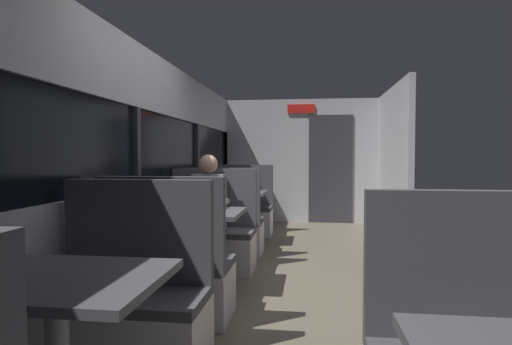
# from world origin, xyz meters

# --- Properties ---
(ground_plane) EXTENTS (3.30, 9.20, 0.02)m
(ground_plane) POSITION_xyz_m (0.00, 0.00, -0.01)
(ground_plane) COLOR #665B4C
(carriage_window_panel_left) EXTENTS (0.09, 8.48, 2.30)m
(carriage_window_panel_left) POSITION_xyz_m (-1.45, 0.00, 1.11)
(carriage_window_panel_left) COLOR #B2B2B7
(carriage_window_panel_left) RESTS_ON ground_plane
(carriage_end_bulkhead) EXTENTS (2.90, 0.11, 2.30)m
(carriage_end_bulkhead) POSITION_xyz_m (0.06, 4.19, 1.14)
(carriage_end_bulkhead) COLOR #B2B2B7
(carriage_end_bulkhead) RESTS_ON ground_plane
(carriage_aisle_panel_right) EXTENTS (0.08, 2.40, 2.30)m
(carriage_aisle_panel_right) POSITION_xyz_m (1.45, 3.00, 1.15)
(carriage_aisle_panel_right) COLOR #B2B2B7
(carriage_aisle_panel_right) RESTS_ON ground_plane
(dining_table_near_window) EXTENTS (0.90, 0.70, 0.74)m
(dining_table_near_window) POSITION_xyz_m (-0.89, -2.09, 0.64)
(dining_table_near_window) COLOR #9E9EA3
(dining_table_near_window) RESTS_ON ground_plane
(bench_near_window_facing_entry) EXTENTS (0.95, 0.50, 1.10)m
(bench_near_window_facing_entry) POSITION_xyz_m (-0.89, -1.39, 0.33)
(bench_near_window_facing_entry) COLOR silver
(bench_near_window_facing_entry) RESTS_ON ground_plane
(dining_table_mid_window) EXTENTS (0.90, 0.70, 0.74)m
(dining_table_mid_window) POSITION_xyz_m (-0.89, 0.02, 0.64)
(dining_table_mid_window) COLOR #9E9EA3
(dining_table_mid_window) RESTS_ON ground_plane
(bench_mid_window_facing_end) EXTENTS (0.95, 0.50, 1.10)m
(bench_mid_window_facing_end) POSITION_xyz_m (-0.89, -0.68, 0.33)
(bench_mid_window_facing_end) COLOR silver
(bench_mid_window_facing_end) RESTS_ON ground_plane
(bench_mid_window_facing_entry) EXTENTS (0.95, 0.50, 1.10)m
(bench_mid_window_facing_entry) POSITION_xyz_m (-0.89, 0.72, 0.33)
(bench_mid_window_facing_entry) COLOR silver
(bench_mid_window_facing_entry) RESTS_ON ground_plane
(dining_table_far_window) EXTENTS (0.90, 0.70, 0.74)m
(dining_table_far_window) POSITION_xyz_m (-0.89, 2.13, 0.64)
(dining_table_far_window) COLOR #9E9EA3
(dining_table_far_window) RESTS_ON ground_plane
(bench_far_window_facing_end) EXTENTS (0.95, 0.50, 1.10)m
(bench_far_window_facing_end) POSITION_xyz_m (-0.89, 1.43, 0.33)
(bench_far_window_facing_end) COLOR silver
(bench_far_window_facing_end) RESTS_ON ground_plane
(bench_far_window_facing_entry) EXTENTS (0.95, 0.50, 1.10)m
(bench_far_window_facing_entry) POSITION_xyz_m (-0.89, 2.83, 0.33)
(bench_far_window_facing_entry) COLOR silver
(bench_far_window_facing_entry) RESTS_ON ground_plane
(seated_passenger) EXTENTS (0.47, 0.55, 1.26)m
(seated_passenger) POSITION_xyz_m (-0.89, 0.65, 0.54)
(seated_passenger) COLOR #26262D
(seated_passenger) RESTS_ON ground_plane
(coffee_cup_secondary) EXTENTS (0.07, 0.07, 0.09)m
(coffee_cup_secondary) POSITION_xyz_m (-0.79, 0.13, 0.79)
(coffee_cup_secondary) COLOR #26598C
(coffee_cup_secondary) RESTS_ON dining_table_mid_window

